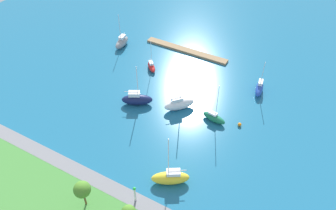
{
  "coord_description": "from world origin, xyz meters",
  "views": [
    {
      "loc": [
        -28.45,
        59.9,
        53.96
      ],
      "look_at": [
        0.0,
        8.97,
        1.5
      ],
      "focal_mm": 36.39,
      "sensor_mm": 36.0,
      "label": 1
    }
  ],
  "objects_px": {
    "sailboat_green_far_north": "(214,118)",
    "sailboat_white_lone_south": "(179,104)",
    "sailboat_navy_off_beacon": "(137,99)",
    "pier_dock": "(186,50)",
    "sailboat_red_east_end": "(151,67)",
    "harbor_beacon": "(135,193)",
    "sailboat_gray_outer_mooring": "(122,42)",
    "sailboat_yellow_lone_north": "(170,177)",
    "mooring_buoy_orange": "(240,124)",
    "sailboat_blue_by_breakwater": "(259,88)",
    "park_tree_east": "(82,190)"
  },
  "relations": [
    {
      "from": "pier_dock",
      "to": "sailboat_yellow_lone_north",
      "type": "xyz_separation_m",
      "value": [
        -17.75,
        41.55,
        1.1
      ]
    },
    {
      "from": "sailboat_navy_off_beacon",
      "to": "pier_dock",
      "type": "bearing_deg",
      "value": 61.41
    },
    {
      "from": "park_tree_east",
      "to": "sailboat_red_east_end",
      "type": "bearing_deg",
      "value": -74.22
    },
    {
      "from": "sailboat_red_east_end",
      "to": "sailboat_navy_off_beacon",
      "type": "height_order",
      "value": "sailboat_navy_off_beacon"
    },
    {
      "from": "park_tree_east",
      "to": "sailboat_blue_by_breakwater",
      "type": "bearing_deg",
      "value": -109.75
    },
    {
      "from": "sailboat_navy_off_beacon",
      "to": "mooring_buoy_orange",
      "type": "bearing_deg",
      "value": -17.17
    },
    {
      "from": "park_tree_east",
      "to": "sailboat_red_east_end",
      "type": "height_order",
      "value": "sailboat_red_east_end"
    },
    {
      "from": "sailboat_yellow_lone_north",
      "to": "sailboat_blue_by_breakwater",
      "type": "bearing_deg",
      "value": -131.76
    },
    {
      "from": "pier_dock",
      "to": "sailboat_red_east_end",
      "type": "relative_size",
      "value": 2.84
    },
    {
      "from": "park_tree_east",
      "to": "sailboat_white_lone_south",
      "type": "relative_size",
      "value": 0.47
    },
    {
      "from": "harbor_beacon",
      "to": "mooring_buoy_orange",
      "type": "relative_size",
      "value": 4.46
    },
    {
      "from": "sailboat_white_lone_south",
      "to": "mooring_buoy_orange",
      "type": "bearing_deg",
      "value": -40.64
    },
    {
      "from": "sailboat_green_far_north",
      "to": "sailboat_gray_outer_mooring",
      "type": "bearing_deg",
      "value": 165.24
    },
    {
      "from": "sailboat_white_lone_south",
      "to": "sailboat_blue_by_breakwater",
      "type": "bearing_deg",
      "value": -0.45
    },
    {
      "from": "pier_dock",
      "to": "harbor_beacon",
      "type": "distance_m",
      "value": 50.86
    },
    {
      "from": "sailboat_gray_outer_mooring",
      "to": "pier_dock",
      "type": "bearing_deg",
      "value": 103.88
    },
    {
      "from": "sailboat_red_east_end",
      "to": "sailboat_blue_by_breakwater",
      "type": "relative_size",
      "value": 0.96
    },
    {
      "from": "harbor_beacon",
      "to": "sailboat_yellow_lone_north",
      "type": "distance_m",
      "value": 7.99
    },
    {
      "from": "sailboat_red_east_end",
      "to": "sailboat_blue_by_breakwater",
      "type": "height_order",
      "value": "sailboat_blue_by_breakwater"
    },
    {
      "from": "harbor_beacon",
      "to": "sailboat_white_lone_south",
      "type": "height_order",
      "value": "sailboat_white_lone_south"
    },
    {
      "from": "harbor_beacon",
      "to": "sailboat_navy_off_beacon",
      "type": "xyz_separation_m",
      "value": [
        14.5,
        -22.71,
        -1.85
      ]
    },
    {
      "from": "harbor_beacon",
      "to": "sailboat_green_far_north",
      "type": "height_order",
      "value": "sailboat_green_far_north"
    },
    {
      "from": "harbor_beacon",
      "to": "sailboat_red_east_end",
      "type": "xyz_separation_m",
      "value": [
        18.8,
        -36.35,
        -2.45
      ]
    },
    {
      "from": "park_tree_east",
      "to": "sailboat_gray_outer_mooring",
      "type": "distance_m",
      "value": 53.3
    },
    {
      "from": "park_tree_east",
      "to": "sailboat_navy_off_beacon",
      "type": "xyz_separation_m",
      "value": [
        7.34,
        -27.56,
        -3.96
      ]
    },
    {
      "from": "sailboat_navy_off_beacon",
      "to": "sailboat_white_lone_south",
      "type": "bearing_deg",
      "value": -9.5
    },
    {
      "from": "sailboat_navy_off_beacon",
      "to": "sailboat_gray_outer_mooring",
      "type": "bearing_deg",
      "value": 103.97
    },
    {
      "from": "sailboat_white_lone_south",
      "to": "sailboat_blue_by_breakwater",
      "type": "distance_m",
      "value": 20.79
    },
    {
      "from": "pier_dock",
      "to": "harbor_beacon",
      "type": "bearing_deg",
      "value": 106.7
    },
    {
      "from": "mooring_buoy_orange",
      "to": "sailboat_white_lone_south",
      "type": "bearing_deg",
      "value": 6.25
    },
    {
      "from": "sailboat_green_far_north",
      "to": "sailboat_navy_off_beacon",
      "type": "relative_size",
      "value": 0.95
    },
    {
      "from": "sailboat_navy_off_beacon",
      "to": "mooring_buoy_orange",
      "type": "xyz_separation_m",
      "value": [
        -23.83,
        -4.9,
        -1.06
      ]
    },
    {
      "from": "park_tree_east",
      "to": "sailboat_green_far_north",
      "type": "distance_m",
      "value": 33.27
    },
    {
      "from": "sailboat_white_lone_south",
      "to": "sailboat_blue_by_breakwater",
      "type": "relative_size",
      "value": 1.35
    },
    {
      "from": "sailboat_gray_outer_mooring",
      "to": "sailboat_yellow_lone_north",
      "type": "xyz_separation_m",
      "value": [
        -35.47,
        34.89,
        0.07
      ]
    },
    {
      "from": "sailboat_green_far_north",
      "to": "sailboat_navy_off_beacon",
      "type": "bearing_deg",
      "value": -160.09
    },
    {
      "from": "sailboat_green_far_north",
      "to": "sailboat_gray_outer_mooring",
      "type": "xyz_separation_m",
      "value": [
        36.01,
        -15.68,
        0.32
      ]
    },
    {
      "from": "sailboat_gray_outer_mooring",
      "to": "sailboat_navy_off_beacon",
      "type": "bearing_deg",
      "value": 36.04
    },
    {
      "from": "harbor_beacon",
      "to": "park_tree_east",
      "type": "distance_m",
      "value": 8.9
    },
    {
      "from": "sailboat_blue_by_breakwater",
      "to": "sailboat_yellow_lone_north",
      "type": "height_order",
      "value": "sailboat_yellow_lone_north"
    },
    {
      "from": "park_tree_east",
      "to": "sailboat_yellow_lone_north",
      "type": "height_order",
      "value": "sailboat_yellow_lone_north"
    },
    {
      "from": "sailboat_red_east_end",
      "to": "sailboat_yellow_lone_north",
      "type": "distance_m",
      "value": 36.59
    },
    {
      "from": "harbor_beacon",
      "to": "park_tree_east",
      "type": "bearing_deg",
      "value": 34.08
    },
    {
      "from": "sailboat_red_east_end",
      "to": "sailboat_navy_off_beacon",
      "type": "xyz_separation_m",
      "value": [
        -4.3,
        13.63,
        0.6
      ]
    },
    {
      "from": "sailboat_red_east_end",
      "to": "harbor_beacon",
      "type": "bearing_deg",
      "value": -18.01
    },
    {
      "from": "sailboat_navy_off_beacon",
      "to": "sailboat_green_far_north",
      "type": "bearing_deg",
      "value": -17.64
    },
    {
      "from": "park_tree_east",
      "to": "harbor_beacon",
      "type": "bearing_deg",
      "value": -145.92
    },
    {
      "from": "sailboat_green_far_north",
      "to": "park_tree_east",
      "type": "bearing_deg",
      "value": -100.46
    },
    {
      "from": "pier_dock",
      "to": "sailboat_blue_by_breakwater",
      "type": "bearing_deg",
      "value": 162.54
    },
    {
      "from": "sailboat_green_far_north",
      "to": "sailboat_white_lone_south",
      "type": "xyz_separation_m",
      "value": [
        8.69,
        0.26,
        0.49
      ]
    }
  ]
}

